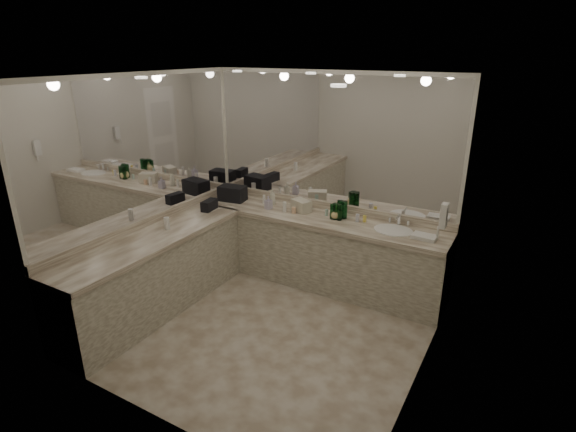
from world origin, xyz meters
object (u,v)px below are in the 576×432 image
Objects in this scene: sink at (393,231)px; black_toiletry_bag at (232,193)px; wall_phone at (444,216)px; hand_towel at (424,237)px; soap_bottle_a at (273,197)px; soap_bottle_b at (268,202)px; cream_cosmetic_case at (301,206)px; soap_bottle_c at (336,212)px.

black_toiletry_bag reaches higher than sink.
hand_towel is (-0.24, 0.44, -0.43)m from wall_phone.
soap_bottle_a is (-2.02, 0.16, 0.08)m from hand_towel.
soap_bottle_a is at bearing 104.24° from soap_bottle_b.
cream_cosmetic_case is 1.22× the size of soap_bottle_a.
sink is 2.54× the size of soap_bottle_b.
soap_bottle_a is 0.94m from soap_bottle_c.
soap_bottle_c reaches higher than sink.
soap_bottle_a reaches higher than black_toiletry_bag.
hand_towel is 1.44× the size of soap_bottle_c.
wall_phone is 1.47m from soap_bottle_c.
soap_bottle_a is 0.18m from soap_bottle_b.
hand_towel is (1.57, -0.12, -0.05)m from cream_cosmetic_case.
soap_bottle_c is at bearing 178.05° from sink.
sink is 1.62m from soap_bottle_b.
soap_bottle_c is (0.94, -0.07, -0.01)m from soap_bottle_a.
soap_bottle_a reaches higher than soap_bottle_b.
wall_phone reaches higher than soap_bottle_a.
hand_towel is 2.03m from soap_bottle_a.
black_toiletry_bag is 1.71× the size of soap_bottle_a.
cream_cosmetic_case is at bearing 175.69° from hand_towel.
cream_cosmetic_case is 0.45m from soap_bottle_a.
soap_bottle_b is at bearing -179.56° from hand_towel.
cream_cosmetic_case is 1.44× the size of soap_bottle_b.
hand_towel is 1.98m from soap_bottle_b.
black_toiletry_bag is (-2.83, 0.48, -0.35)m from wall_phone.
soap_bottle_a is 1.15× the size of soap_bottle_c.
soap_bottle_b reaches higher than cream_cosmetic_case.
wall_phone is 0.69× the size of black_toiletry_bag.
soap_bottle_a is (0.56, 0.12, 0.00)m from black_toiletry_bag.
black_toiletry_bag is at bearing -151.46° from cream_cosmetic_case.
black_toiletry_bag is 1.37× the size of hand_towel.
hand_towel is (2.58, -0.04, -0.08)m from black_toiletry_bag.
soap_bottle_c is at bearing 6.41° from soap_bottle_b.
hand_towel is at bearing -4.48° from soap_bottle_a.
black_toiletry_bag is 1.50m from soap_bottle_c.
black_toiletry_bag is at bearing 170.35° from wall_phone.
sink is 1.26× the size of black_toiletry_bag.
soap_bottle_c is at bearing 175.52° from hand_towel.
soap_bottle_b is (-1.61, -0.08, 0.09)m from sink.
soap_bottle_a is at bearing 175.52° from soap_bottle_c.
soap_bottle_b is (0.04, -0.17, -0.02)m from soap_bottle_a.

